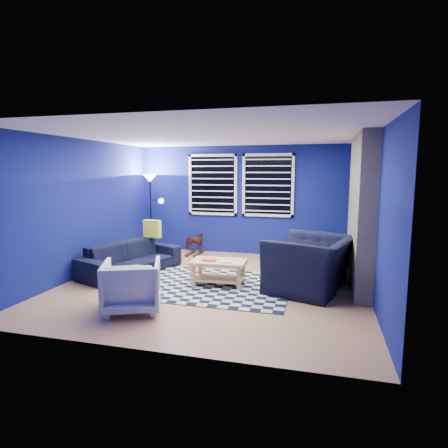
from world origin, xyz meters
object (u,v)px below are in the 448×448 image
Objects in this scene: coffee_table at (219,267)px; floor_lamp at (151,189)px; sofa at (131,258)px; rocking_horse at (194,242)px; armchair_bent at (132,286)px; tv at (358,197)px; cabinet at (313,251)px; armchair_big at (310,264)px.

coffee_table is 3.31m from floor_lamp.
rocking_horse is (0.65, 1.77, 0.01)m from sofa.
armchair_bent is at bearing -163.69° from rocking_horse.
armchair_bent is at bearing -68.66° from floor_lamp.
armchair_bent is 3.54m from rocking_horse.
tv reaches higher than armchair_bent.
floor_lamp is (-1.37, 3.52, 1.16)m from armchair_bent.
floor_lamp is (-3.72, 0.06, 1.27)m from cabinet.
armchair_big reaches higher than coffee_table.
coffee_table is (0.86, 1.39, -0.04)m from armchair_bent.
armchair_big reaches higher than cabinet.
coffee_table is (1.17, -2.13, 0.01)m from rocking_horse.
floor_lamp is (-0.40, 1.77, 1.22)m from sofa.
cabinet reaches higher than rocking_horse.
sofa is (-4.17, -1.72, -1.11)m from tv.
armchair_big is at bearing 4.44° from coffee_table.
armchair_bent is at bearing -40.47° from armchair_big.
cabinet is (2.66, -0.07, -0.06)m from rocking_horse.
rocking_horse is at bearing -107.60° from armchair_bent.
floor_lamp is at bearing -91.42° from armchair_bent.
cabinet is at bearing -80.32° from rocking_horse.
sofa is 3.34m from armchair_big.
cabinet is at bearing -146.90° from armchair_bent.
tv reaches higher than coffee_table.
coffee_table is at bearing -68.68° from armchair_big.
armchair_bent reaches higher than coffee_table.
sofa reaches higher than rocking_horse.
cabinet is (-0.86, -0.01, -1.16)m from tv.
tv is at bearing -0.65° from floor_lamp.
sofa reaches higher than cabinet.
armchair_big is 1.96m from cabinet.
cabinet is 0.33× the size of floor_lamp.
armchair_big is 1.51m from coffee_table.
armchair_bent is 4.18m from cabinet.
rocking_horse is 2.43m from coffee_table.
sofa is 2.19m from floor_lamp.
cabinet is (2.34, 3.46, -0.11)m from armchair_bent.
tv is 0.50× the size of sofa.
sofa is 3.66× the size of rocking_horse.
tv is 3.69m from rocking_horse.
rocking_horse is at bearing 118.85° from coffee_table.
rocking_horse is at bearing 166.90° from cabinet.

